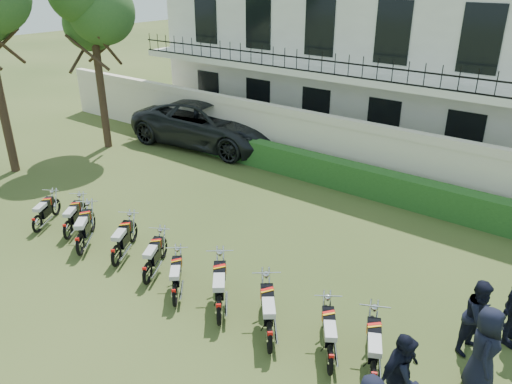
% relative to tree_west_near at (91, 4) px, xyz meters
% --- Properties ---
extents(ground, '(100.00, 100.00, 0.00)m').
position_rel_tree_west_near_xyz_m(ground, '(8.96, -5.00, -5.89)').
color(ground, '#32431B').
rests_on(ground, ground).
extents(perimeter_wall, '(30.00, 0.35, 2.30)m').
position_rel_tree_west_near_xyz_m(perimeter_wall, '(8.96, 3.00, -4.72)').
color(perimeter_wall, beige).
rests_on(perimeter_wall, ground).
extents(hedge, '(18.00, 0.60, 1.00)m').
position_rel_tree_west_near_xyz_m(hedge, '(9.96, 2.20, -5.39)').
color(hedge, '#1A4016').
rests_on(hedge, ground).
extents(building, '(20.40, 9.60, 7.40)m').
position_rel_tree_west_near_xyz_m(building, '(8.96, 8.96, -2.18)').
color(building, white).
rests_on(building, ground).
extents(tree_west_near, '(3.40, 3.20, 7.90)m').
position_rel_tree_west_near_xyz_m(tree_west_near, '(0.00, 0.00, 0.00)').
color(tree_west_near, '#473323').
rests_on(tree_west_near, ground).
extents(motorcycle_0, '(0.95, 1.49, 0.92)m').
position_rel_tree_west_near_xyz_m(motorcycle_0, '(4.76, -6.20, -5.46)').
color(motorcycle_0, black).
rests_on(motorcycle_0, ground).
extents(motorcycle_1, '(1.08, 1.50, 0.96)m').
position_rel_tree_west_near_xyz_m(motorcycle_1, '(5.83, -5.89, -5.44)').
color(motorcycle_1, black).
rests_on(motorcycle_1, ground).
extents(motorcycle_2, '(1.36, 1.53, 1.07)m').
position_rel_tree_west_near_xyz_m(motorcycle_2, '(6.87, -6.19, -5.40)').
color(motorcycle_2, black).
rests_on(motorcycle_2, ground).
extents(motorcycle_3, '(1.03, 1.65, 1.02)m').
position_rel_tree_west_near_xyz_m(motorcycle_3, '(8.10, -5.95, -5.42)').
color(motorcycle_3, black).
rests_on(motorcycle_3, ground).
extents(motorcycle_4, '(0.96, 1.61, 0.98)m').
position_rel_tree_west_near_xyz_m(motorcycle_4, '(9.36, -5.99, -5.44)').
color(motorcycle_4, black).
rests_on(motorcycle_4, ground).
extents(motorcycle_5, '(1.19, 1.36, 0.94)m').
position_rel_tree_west_near_xyz_m(motorcycle_5, '(10.54, -6.20, -5.45)').
color(motorcycle_5, black).
rests_on(motorcycle_5, ground).
extents(motorcycle_6, '(1.38, 1.65, 1.12)m').
position_rel_tree_west_near_xyz_m(motorcycle_6, '(11.78, -6.06, -5.37)').
color(motorcycle_6, black).
rests_on(motorcycle_6, ground).
extents(motorcycle_7, '(1.36, 1.62, 1.10)m').
position_rel_tree_west_near_xyz_m(motorcycle_7, '(13.17, -6.10, -5.38)').
color(motorcycle_7, black).
rests_on(motorcycle_7, ground).
extents(motorcycle_8, '(1.09, 1.57, 1.00)m').
position_rel_tree_west_near_xyz_m(motorcycle_8, '(14.44, -5.87, -5.43)').
color(motorcycle_8, black).
rests_on(motorcycle_8, ground).
extents(motorcycle_9, '(0.98, 1.79, 1.06)m').
position_rel_tree_west_near_xyz_m(motorcycle_9, '(15.30, -5.81, -5.40)').
color(motorcycle_9, black).
rests_on(motorcycle_9, ground).
extents(suv, '(7.27, 3.93, 1.94)m').
position_rel_tree_west_near_xyz_m(suv, '(3.40, 2.91, -4.92)').
color(suv, black).
rests_on(suv, ground).
extents(officer_1, '(0.76, 0.89, 1.60)m').
position_rel_tree_west_near_xyz_m(officer_1, '(15.86, -5.87, -5.09)').
color(officer_1, black).
rests_on(officer_1, ground).
extents(officer_2, '(0.67, 1.05, 1.67)m').
position_rel_tree_west_near_xyz_m(officer_2, '(15.80, -5.96, -5.05)').
color(officer_2, black).
rests_on(officer_2, ground).
extents(officer_3, '(0.75, 0.97, 1.76)m').
position_rel_tree_west_near_xyz_m(officer_3, '(16.81, -4.48, -5.01)').
color(officer_3, black).
rests_on(officer_3, ground).
extents(officer_4, '(0.84, 0.95, 1.65)m').
position_rel_tree_west_near_xyz_m(officer_4, '(16.47, -3.51, -5.06)').
color(officer_4, black).
rests_on(officer_4, ground).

